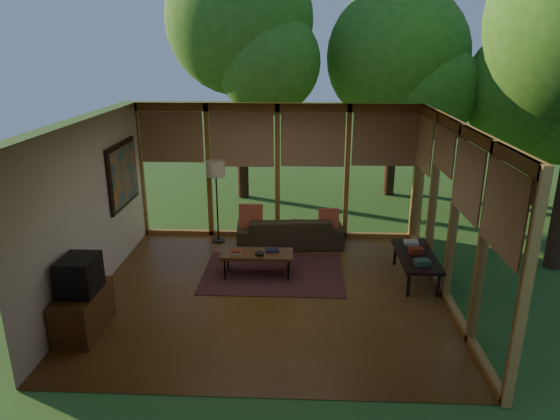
{
  "coord_description": "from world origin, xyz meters",
  "views": [
    {
      "loc": [
        0.48,
        -7.11,
        3.76
      ],
      "look_at": [
        0.13,
        0.7,
        1.16
      ],
      "focal_mm": 32.0,
      "sensor_mm": 36.0,
      "label": 1
    }
  ],
  "objects_px": {
    "television": "(80,275)",
    "coffee_table": "(257,255)",
    "sofa": "(290,231)",
    "floor_lamp": "(216,173)",
    "media_cabinet": "(83,312)",
    "side_console": "(416,257)"
  },
  "relations": [
    {
      "from": "floor_lamp",
      "to": "side_console",
      "type": "relative_size",
      "value": 1.18
    },
    {
      "from": "floor_lamp",
      "to": "television",
      "type": "bearing_deg",
      "value": -110.84
    },
    {
      "from": "sofa",
      "to": "floor_lamp",
      "type": "relative_size",
      "value": 1.23
    },
    {
      "from": "floor_lamp",
      "to": "coffee_table",
      "type": "bearing_deg",
      "value": -59.04
    },
    {
      "from": "coffee_table",
      "to": "television",
      "type": "bearing_deg",
      "value": -140.21
    },
    {
      "from": "television",
      "to": "coffee_table",
      "type": "xyz_separation_m",
      "value": [
        2.2,
        1.83,
        -0.46
      ]
    },
    {
      "from": "floor_lamp",
      "to": "media_cabinet",
      "type": "bearing_deg",
      "value": -111.14
    },
    {
      "from": "sofa",
      "to": "floor_lamp",
      "type": "height_order",
      "value": "floor_lamp"
    },
    {
      "from": "sofa",
      "to": "side_console",
      "type": "xyz_separation_m",
      "value": [
        2.14,
        -1.43,
        0.11
      ]
    },
    {
      "from": "television",
      "to": "floor_lamp",
      "type": "bearing_deg",
      "value": 69.16
    },
    {
      "from": "television",
      "to": "floor_lamp",
      "type": "relative_size",
      "value": 0.33
    },
    {
      "from": "television",
      "to": "floor_lamp",
      "type": "distance_m",
      "value": 3.64
    },
    {
      "from": "sofa",
      "to": "coffee_table",
      "type": "distance_m",
      "value": 1.49
    },
    {
      "from": "side_console",
      "to": "media_cabinet",
      "type": "bearing_deg",
      "value": -159.66
    },
    {
      "from": "floor_lamp",
      "to": "side_console",
      "type": "height_order",
      "value": "floor_lamp"
    },
    {
      "from": "television",
      "to": "coffee_table",
      "type": "bearing_deg",
      "value": 39.79
    },
    {
      "from": "sofa",
      "to": "television",
      "type": "bearing_deg",
      "value": 44.82
    },
    {
      "from": "media_cabinet",
      "to": "floor_lamp",
      "type": "height_order",
      "value": "floor_lamp"
    },
    {
      "from": "television",
      "to": "sofa",
      "type": "bearing_deg",
      "value": 50.04
    },
    {
      "from": "media_cabinet",
      "to": "television",
      "type": "relative_size",
      "value": 1.82
    },
    {
      "from": "sofa",
      "to": "television",
      "type": "distance_m",
      "value": 4.25
    },
    {
      "from": "media_cabinet",
      "to": "coffee_table",
      "type": "distance_m",
      "value": 2.88
    }
  ]
}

